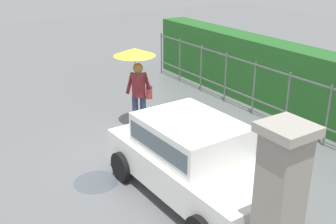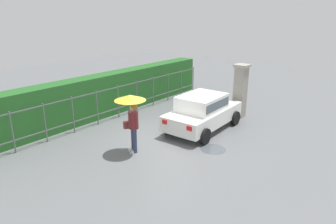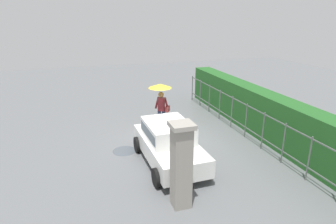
% 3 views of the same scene
% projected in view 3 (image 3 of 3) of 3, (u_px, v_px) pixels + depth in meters
% --- Properties ---
extents(ground_plane, '(40.00, 40.00, 0.00)m').
position_uv_depth(ground_plane, '(168.00, 142.00, 11.97)').
color(ground_plane, slate).
extents(car, '(3.78, 1.94, 1.48)m').
position_uv_depth(car, '(169.00, 142.00, 10.06)').
color(car, white).
rests_on(car, ground).
extents(pedestrian, '(1.04, 1.04, 2.06)m').
position_uv_depth(pedestrian, '(161.00, 95.00, 13.01)').
color(pedestrian, '#2D3856').
rests_on(pedestrian, ground).
extents(gate_pillar, '(0.60, 0.60, 2.42)m').
position_uv_depth(gate_pillar, '(181.00, 165.00, 7.61)').
color(gate_pillar, gray).
rests_on(gate_pillar, ground).
extents(fence_section, '(11.95, 0.05, 1.50)m').
position_uv_depth(fence_section, '(246.00, 119.00, 12.17)').
color(fence_section, '#59605B').
rests_on(fence_section, ground).
extents(hedge_row, '(12.90, 0.90, 1.90)m').
position_uv_depth(hedge_row, '(264.00, 114.00, 12.37)').
color(hedge_row, '#235B23').
rests_on(hedge_row, ground).
extents(puddle_near, '(0.89, 0.89, 0.00)m').
position_uv_depth(puddle_near, '(124.00, 151.00, 11.17)').
color(puddle_near, '#4C545B').
rests_on(puddle_near, ground).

